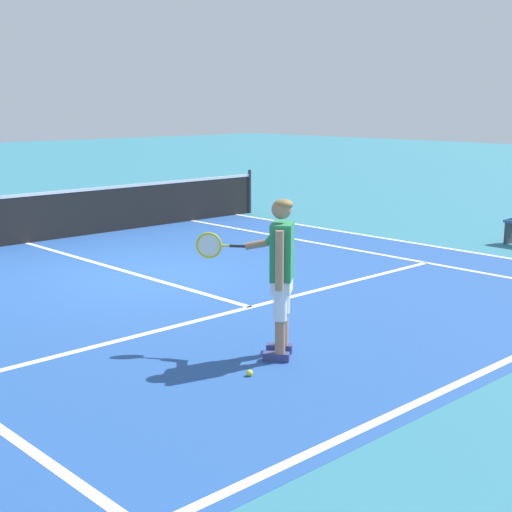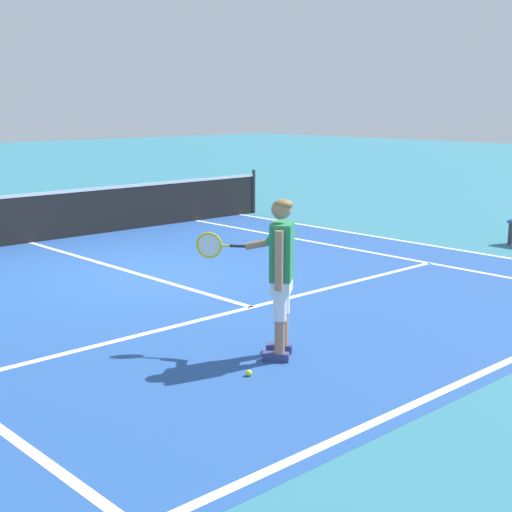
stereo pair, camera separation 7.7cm
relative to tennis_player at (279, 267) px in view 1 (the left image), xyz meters
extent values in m
plane|color=teal|center=(1.11, 4.17, -0.99)|extent=(80.00, 80.00, 0.00)
cube|color=#234C93|center=(1.11, 3.14, -0.99)|extent=(10.98, 10.22, 0.00)
cube|color=white|center=(1.11, -1.77, -0.99)|extent=(10.98, 0.10, 0.01)
cube|color=white|center=(1.11, 1.64, -0.99)|extent=(8.23, 0.10, 0.01)
cube|color=white|center=(1.11, 4.84, -0.99)|extent=(0.10, 6.40, 0.01)
cube|color=white|center=(5.23, 3.14, -0.99)|extent=(0.10, 9.82, 0.01)
cube|color=white|center=(6.60, 3.14, -0.99)|extent=(0.10, 9.82, 0.01)
cylinder|color=#333338|center=(7.05, 8.04, -0.45)|extent=(0.08, 0.08, 1.07)
cube|color=black|center=(1.11, 8.04, -0.53)|extent=(11.84, 0.02, 0.91)
cube|color=white|center=(1.11, 8.04, -0.05)|extent=(11.84, 0.03, 0.06)
cube|color=navy|center=(-0.12, -0.08, -0.94)|extent=(0.26, 0.29, 0.09)
cube|color=navy|center=(0.10, 0.09, -0.94)|extent=(0.26, 0.29, 0.09)
cylinder|color=#A37556|center=(-0.10, -0.11, -0.72)|extent=(0.11, 0.11, 0.36)
cylinder|color=silver|center=(-0.10, -0.11, -0.33)|extent=(0.14, 0.14, 0.41)
cylinder|color=#A37556|center=(0.12, 0.06, -0.72)|extent=(0.11, 0.11, 0.36)
cylinder|color=silver|center=(0.12, 0.06, -0.33)|extent=(0.14, 0.14, 0.41)
cube|color=silver|center=(0.01, -0.03, -0.17)|extent=(0.39, 0.37, 0.20)
cube|color=#28844C|center=(0.01, -0.03, 0.17)|extent=(0.43, 0.41, 0.60)
cylinder|color=#A37556|center=(-0.18, -0.17, 0.12)|extent=(0.09, 0.09, 0.62)
cylinder|color=#28844C|center=(0.17, 0.21, 0.32)|extent=(0.23, 0.26, 0.29)
cylinder|color=#A37556|center=(0.07, 0.40, 0.18)|extent=(0.24, 0.28, 0.14)
sphere|color=#A37556|center=(0.01, -0.02, 0.62)|extent=(0.21, 0.21, 0.21)
ellipsoid|color=olive|center=(0.02, -0.03, 0.67)|extent=(0.28, 0.28, 0.12)
cylinder|color=#232326|center=(-0.06, 0.58, 0.15)|extent=(0.15, 0.18, 0.03)
cylinder|color=yellow|center=(-0.15, 0.70, 0.15)|extent=(0.08, 0.09, 0.02)
torus|color=yellow|center=(-0.26, 0.84, 0.15)|extent=(0.20, 0.25, 0.30)
cylinder|color=silver|center=(-0.26, 0.84, 0.15)|extent=(0.16, 0.20, 0.25)
sphere|color=#CCE02D|center=(-0.64, -0.22, -0.96)|extent=(0.07, 0.07, 0.07)
cube|color=#38383D|center=(7.96, 1.57, -0.78)|extent=(0.36, 0.06, 0.42)
camera|label=1|loc=(-5.44, -5.39, 1.70)|focal=52.26mm
camera|label=2|loc=(-5.39, -5.45, 1.70)|focal=52.26mm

